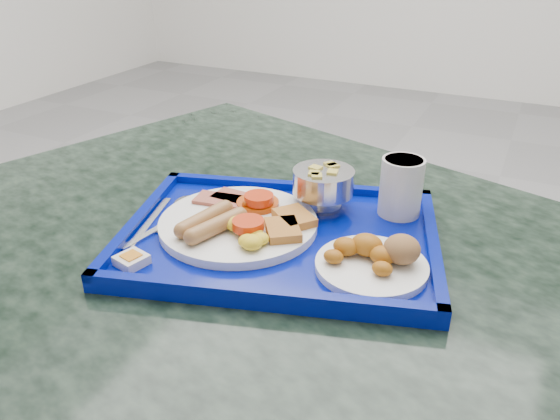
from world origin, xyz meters
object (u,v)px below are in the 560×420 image
main_plate (241,222)px  bread_plate (376,258)px  table (297,370)px  tray (280,237)px  juice_cup (401,185)px  fruit_bowl (323,183)px

main_plate → bread_plate: 0.21m
table → tray: 0.23m
juice_cup → tray: bearing=-135.0°
table → juice_cup: size_ratio=16.72×
tray → fruit_bowl: fruit_bowl is taller
tray → fruit_bowl: 0.12m
table → juice_cup: juice_cup is taller
table → tray: bearing=149.7°
main_plate → bread_plate: bread_plate is taller
tray → bread_plate: bearing=-10.4°
main_plate → fruit_bowl: 0.15m
main_plate → juice_cup: juice_cup is taller
bread_plate → main_plate: bearing=175.6°
table → juice_cup: (0.10, 0.17, 0.28)m
bread_plate → table: bearing=177.9°
juice_cup → main_plate: bearing=-142.5°
bread_plate → juice_cup: size_ratio=1.62×
fruit_bowl → juice_cup: 0.12m
main_plate → juice_cup: 0.26m
tray → main_plate: size_ratio=2.22×
main_plate → tray: bearing=11.6°
fruit_bowl → juice_cup: juice_cup is taller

